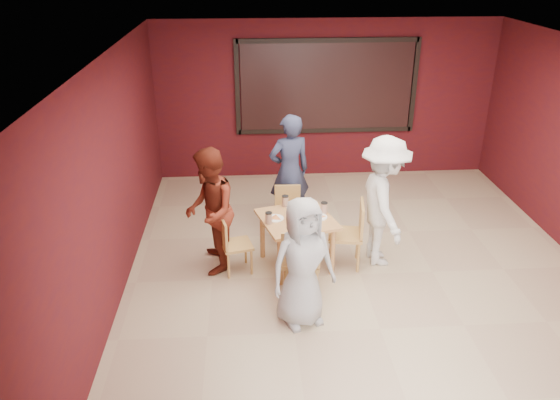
{
  "coord_description": "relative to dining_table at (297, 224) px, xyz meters",
  "views": [
    {
      "loc": [
        -1.44,
        -5.94,
        3.87
      ],
      "look_at": [
        -1.03,
        0.29,
        0.97
      ],
      "focal_mm": 35.0,
      "sensor_mm": 36.0,
      "label": 1
    }
  ],
  "objects": [
    {
      "name": "dining_table",
      "position": [
        0.0,
        0.0,
        0.0
      ],
      "size": [
        1.1,
        1.1,
        0.86
      ],
      "color": "tan",
      "rests_on": "floor"
    },
    {
      "name": "diner_front",
      "position": [
        -0.05,
        -1.18,
        0.14
      ],
      "size": [
        0.87,
        0.72,
        1.52
      ],
      "primitive_type": "imported",
      "rotation": [
        0.0,
        0.0,
        0.36
      ],
      "color": "#AAAAAA",
      "rests_on": "floor"
    },
    {
      "name": "chair_front",
      "position": [
        -0.02,
        -0.73,
        -0.09
      ],
      "size": [
        0.52,
        0.52,
        0.94
      ],
      "color": "tan",
      "rests_on": "floor"
    },
    {
      "name": "diner_back",
      "position": [
        0.0,
        1.2,
        0.24
      ],
      "size": [
        0.72,
        0.58,
        1.73
      ],
      "primitive_type": "imported",
      "rotation": [
        0.0,
        0.0,
        3.43
      ],
      "color": "#2D3451",
      "rests_on": "floor"
    },
    {
      "name": "window_blinds",
      "position": [
        0.81,
        3.16,
        1.03
      ],
      "size": [
        3.0,
        0.02,
        1.5
      ],
      "primitive_type": "cube",
      "color": "black"
    },
    {
      "name": "floor",
      "position": [
        0.81,
        -0.29,
        -0.62
      ],
      "size": [
        7.0,
        7.0,
        0.0
      ],
      "primitive_type": "plane",
      "color": "tan",
      "rests_on": "ground"
    },
    {
      "name": "diner_left",
      "position": [
        -1.11,
        0.02,
        0.2
      ],
      "size": [
        0.66,
        0.83,
        1.65
      ],
      "primitive_type": "imported",
      "rotation": [
        0.0,
        0.0,
        -1.53
      ],
      "color": "maroon",
      "rests_on": "floor"
    },
    {
      "name": "chair_right",
      "position": [
        0.71,
        -0.04,
        -0.11
      ],
      "size": [
        0.5,
        0.5,
        0.91
      ],
      "color": "tan",
      "rests_on": "floor"
    },
    {
      "name": "chair_left",
      "position": [
        -0.85,
        -0.1,
        -0.19
      ],
      "size": [
        0.45,
        0.45,
        0.77
      ],
      "color": "tan",
      "rests_on": "floor"
    },
    {
      "name": "diner_right",
      "position": [
        1.13,
        0.05,
        0.25
      ],
      "size": [
        0.71,
        1.17,
        1.75
      ],
      "primitive_type": "imported",
      "rotation": [
        0.0,
        0.0,
        1.62
      ],
      "color": "white",
      "rests_on": "floor"
    },
    {
      "name": "chair_back",
      "position": [
        -0.05,
        0.82,
        -0.19
      ],
      "size": [
        0.38,
        0.38,
        0.77
      ],
      "color": "tan",
      "rests_on": "floor"
    }
  ]
}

